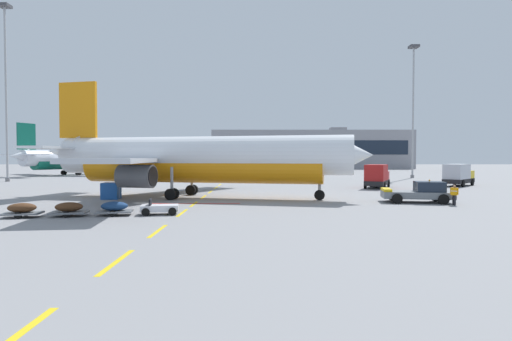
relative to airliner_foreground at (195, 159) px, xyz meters
name	(u,v)px	position (x,y,z in m)	size (l,w,h in m)	color
ground	(380,188)	(22.74, 12.57, -3.95)	(400.00, 400.00, 0.00)	gray
apron_paint_markings	(213,189)	(0.74, 10.53, -3.95)	(8.00, 97.38, 0.01)	yellow
airliner_foreground	(195,159)	(0.00, 0.00, 0.00)	(34.59, 33.82, 12.20)	white
pushback_tug	(418,192)	(20.92, -4.60, -3.05)	(6.40, 3.98, 2.08)	slate
airliner_mid_left	(74,159)	(-37.01, 55.90, -0.28)	(29.62, 31.14, 11.34)	silver
fuel_service_truck	(457,174)	(35.23, 17.10, -2.30)	(6.52, 6.76, 3.14)	black
ground_power_truck	(376,176)	(22.40, 13.22, -2.30)	(5.10, 7.36, 3.14)	black
baggage_train	(91,208)	(-5.23, -13.10, -3.42)	(11.68, 3.36, 1.14)	silver
ground_crew_worker	(453,194)	(23.00, -6.80, -2.95)	(0.54, 0.55, 1.74)	#232328
uld_cargo_container	(110,191)	(-8.05, -1.52, -3.15)	(1.67, 1.64, 1.60)	#194C9E
apron_light_mast_near	(5,74)	(-36.16, 27.89, 14.23)	(1.80, 1.80, 29.87)	slate
apron_light_mast_far	(412,96)	(37.52, 40.22, 12.34)	(1.80, 1.80, 26.38)	slate
terminal_satellite	(309,150)	(26.92, 116.68, 3.14)	(73.54, 23.95, 15.74)	gray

